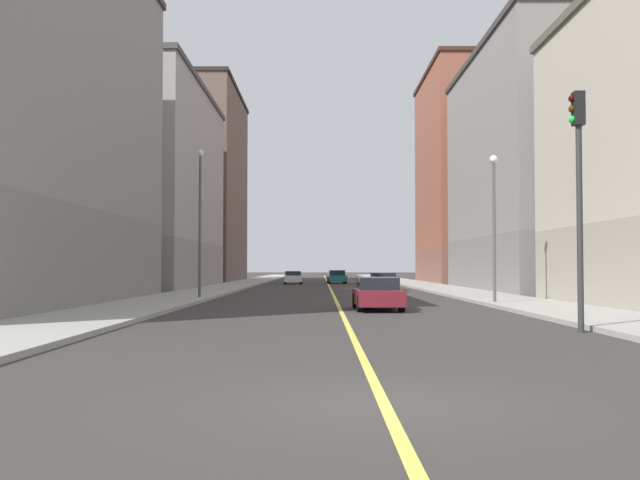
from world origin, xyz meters
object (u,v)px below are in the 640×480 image
street_lamp_right_near (200,208)px  building_left_mid (550,170)px  car_white (293,278)px  street_lamp_left_near (494,212)px  building_right_distant (192,186)px  traffic_light_left_near (578,177)px  car_blue (383,282)px  building_left_far (477,177)px  car_teal (337,277)px  building_right_midblock (139,187)px  car_maroon (377,294)px

street_lamp_right_near → building_left_mid: bearing=31.9°
building_left_mid → car_white: size_ratio=5.63×
street_lamp_left_near → building_left_mid: bearing=65.8°
building_right_distant → traffic_light_left_near: (21.61, -65.26, -6.94)m
car_blue → street_lamp_right_near: bearing=-125.4°
building_left_far → street_lamp_right_near: building_left_far is taller
car_white → car_teal: size_ratio=0.89×
building_left_mid → street_lamp_left_near: (-8.54, -19.05, -4.37)m
street_lamp_left_near → street_lamp_right_near: bearing=160.5°
building_right_midblock → car_maroon: size_ratio=5.61×
building_left_far → car_white: (-19.06, -3.56, -10.38)m
car_maroon → building_right_midblock: bearing=119.4°
car_maroon → building_left_mid: bearing=58.3°
street_lamp_left_near → street_lamp_right_near: (-14.08, 4.98, 0.56)m
car_maroon → building_left_far: bearing=73.2°
car_maroon → street_lamp_right_near: bearing=134.3°
building_left_far → street_lamp_right_near: (-22.62, -38.03, -6.25)m
building_left_mid → car_teal: 27.79m
traffic_light_left_near → car_maroon: size_ratio=1.48×
street_lamp_right_near → building_right_midblock: bearing=111.6°
building_right_distant → car_teal: bearing=-32.0°
car_maroon → car_teal: bearing=90.8°
building_right_midblock → street_lamp_right_near: 23.44m
car_maroon → car_blue: 24.05m
street_lamp_left_near → car_teal: (-6.16, 41.27, -3.53)m
car_blue → street_lamp_left_near: bearing=-80.8°
car_maroon → car_teal: size_ratio=0.94×
street_lamp_left_near → car_maroon: street_lamp_left_near is taller
traffic_light_left_near → car_white: (-9.50, 53.14, -3.47)m
building_right_distant → car_maroon: 58.81m
building_left_far → building_right_midblock: 35.36m
traffic_light_left_near → street_lamp_left_near: 13.73m
street_lamp_right_near → car_blue: street_lamp_right_near is taller
car_white → car_teal: 4.72m
building_right_midblock → car_maroon: (17.06, -30.28, -7.57)m
street_lamp_right_near → car_teal: 37.37m
traffic_light_left_near → building_right_distant: bearing=108.3°
building_left_far → car_white: 21.99m
street_lamp_left_near → car_blue: bearing=99.2°
building_left_mid → street_lamp_left_near: 21.33m
building_left_far → car_blue: building_left_far is taller
street_lamp_right_near → car_teal: (7.92, 36.29, -4.09)m
building_left_mid → building_right_distant: building_right_distant is taller
building_right_distant → car_teal: 22.01m
car_maroon → car_white: bearing=96.5°
building_right_midblock → street_lamp_right_near: (8.54, -21.56, -3.45)m
building_right_distant → street_lamp_left_near: bearing=-66.3°
building_right_distant → street_lamp_left_near: building_right_distant is taller
car_blue → car_teal: size_ratio=1.00×
street_lamp_left_near → car_blue: (-3.28, 20.19, -3.56)m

